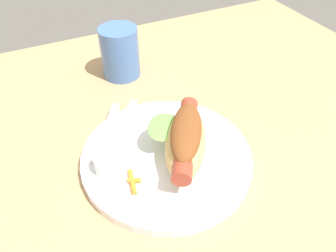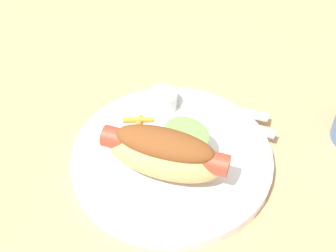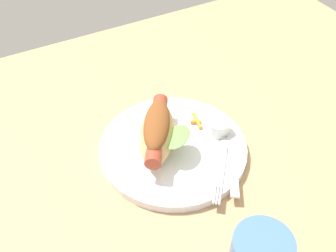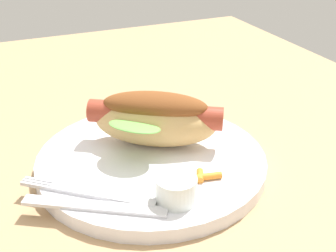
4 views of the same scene
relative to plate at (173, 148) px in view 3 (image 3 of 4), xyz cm
name	(u,v)px [view 3 (image 3 of 4)]	position (x,y,z in cm)	size (l,w,h in cm)	color
ground_plane	(190,152)	(-2.99, 0.88, -1.70)	(120.00, 90.00, 1.80)	tan
plate	(173,148)	(0.00, 0.00, 0.00)	(25.89, 25.89, 1.60)	white
hot_dog	(157,131)	(2.33, -1.42, 4.22)	(12.51, 15.18, 6.46)	tan
sauce_ramekin	(218,126)	(-8.78, 0.81, 2.09)	(4.01, 4.01, 2.58)	white
fork	(221,167)	(-4.53, 8.28, 1.00)	(10.07, 11.79, 0.40)	silver
knife	(233,163)	(-6.73, 8.45, 0.98)	(14.03, 1.40, 0.36)	silver
carrot_garnish	(197,121)	(-6.61, -3.00, 1.17)	(2.14, 4.17, 0.74)	orange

